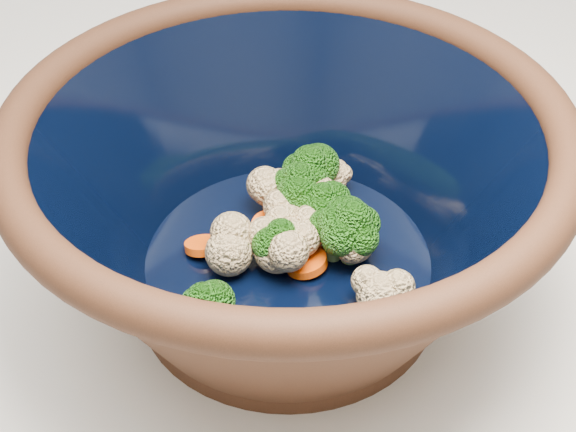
# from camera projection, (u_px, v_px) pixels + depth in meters

# --- Properties ---
(mixing_bowl) EXTENTS (0.44, 0.44, 0.16)m
(mixing_bowl) POSITION_uv_depth(u_px,v_px,m) (288.00, 198.00, 0.54)
(mixing_bowl) COLOR black
(mixing_bowl) RESTS_ON counter
(vegetable_pile) EXTENTS (0.18, 0.16, 0.05)m
(vegetable_pile) POSITION_uv_depth(u_px,v_px,m) (304.00, 221.00, 0.57)
(vegetable_pile) COLOR #608442
(vegetable_pile) RESTS_ON mixing_bowl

